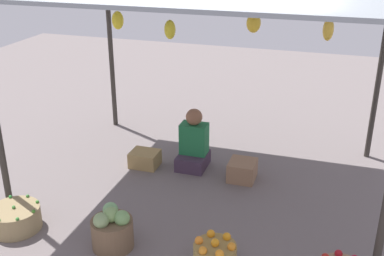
{
  "coord_description": "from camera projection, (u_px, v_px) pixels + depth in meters",
  "views": [
    {
      "loc": [
        1.36,
        -4.93,
        2.85
      ],
      "look_at": [
        0.0,
        -0.63,
        0.95
      ],
      "focal_mm": 44.52,
      "sensor_mm": 36.0,
      "label": 1
    }
  ],
  "objects": [
    {
      "name": "basket_cabbages",
      "position": [
        112.0,
        229.0,
        4.54
      ],
      "size": [
        0.4,
        0.4,
        0.43
      ],
      "color": "brown",
      "rests_on": "ground"
    },
    {
      "name": "ground_plane",
      "position": [
        208.0,
        180.0,
        5.82
      ],
      "size": [
        14.0,
        14.0,
        0.0
      ],
      "primitive_type": "plane",
      "color": "slate"
    },
    {
      "name": "basket_green_chilies",
      "position": [
        16.0,
        218.0,
        4.85
      ],
      "size": [
        0.51,
        0.51,
        0.27
      ],
      "color": "#927D56",
      "rests_on": "ground"
    },
    {
      "name": "wooden_crate_near_vendor",
      "position": [
        145.0,
        159.0,
        6.14
      ],
      "size": [
        0.36,
        0.3,
        0.2
      ],
      "primitive_type": "cube",
      "color": "#9F814C",
      "rests_on": "ground"
    },
    {
      "name": "market_stall_structure",
      "position": [
        210.0,
        0.0,
        4.99
      ],
      "size": [
        4.04,
        2.88,
        2.28
      ],
      "color": "#38332D",
      "rests_on": "ground"
    },
    {
      "name": "wooden_crate_stacked_rear",
      "position": [
        242.0,
        170.0,
        5.81
      ],
      "size": [
        0.32,
        0.35,
        0.24
      ],
      "primitive_type": "cube",
      "color": "#916B4E",
      "rests_on": "ground"
    },
    {
      "name": "basket_oranges",
      "position": [
        215.0,
        255.0,
        4.28
      ],
      "size": [
        0.39,
        0.39,
        0.31
      ],
      "color": "olive",
      "rests_on": "ground"
    },
    {
      "name": "vendor_person",
      "position": [
        194.0,
        145.0,
        6.06
      ],
      "size": [
        0.36,
        0.44,
        0.78
      ],
      "color": "#402E43",
      "rests_on": "ground"
    }
  ]
}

